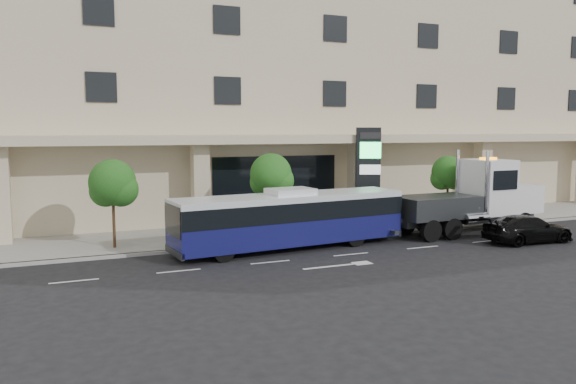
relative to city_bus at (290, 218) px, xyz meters
name	(u,v)px	position (x,y,z in m)	size (l,w,h in m)	color
ground	(336,248)	(2.11, -0.70, -1.50)	(120.00, 120.00, 0.00)	black
sidewalk	(295,230)	(2.11, 4.30, -1.43)	(120.00, 6.00, 0.15)	gray
curb	(318,239)	(2.11, 1.30, -1.43)	(120.00, 0.30, 0.15)	gray
convention_center	(238,71)	(2.11, 14.72, 8.47)	(60.00, 17.60, 20.00)	#C8B796
tree_left	(113,186)	(-7.86, 2.89, 1.61)	(2.27, 2.20, 4.22)	#422B19
tree_mid	(271,177)	(0.14, 2.89, 1.76)	(2.28, 2.20, 4.38)	#422B19
tree_right	(449,175)	(11.64, 2.89, 1.54)	(2.10, 2.00, 4.04)	#422B19
city_bus	(290,218)	(0.00, 0.00, 0.00)	(11.82, 3.56, 2.95)	black
tow_truck	(474,199)	(11.13, 0.00, 0.40)	(10.13, 2.74, 4.61)	#2D3033
black_sedan	(528,229)	(11.81, -3.24, -0.80)	(1.97, 4.84, 1.41)	black
signage_pylon	(368,175)	(6.88, 4.37, 1.56)	(1.50, 1.05, 5.73)	black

